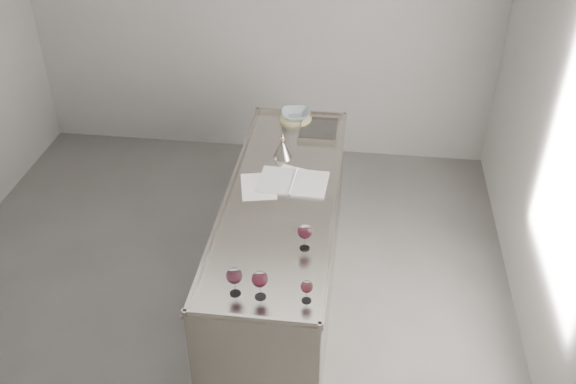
# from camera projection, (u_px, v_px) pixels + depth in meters

# --- Properties ---
(room_shell) EXTENTS (4.54, 5.04, 2.84)m
(room_shell) POSITION_uv_depth(u_px,v_px,m) (194.00, 155.00, 3.94)
(room_shell) COLOR #54514E
(room_shell) RESTS_ON ground
(counter) EXTENTS (0.77, 2.42, 0.97)m
(counter) POSITION_uv_depth(u_px,v_px,m) (282.00, 247.00, 4.66)
(counter) COLOR gray
(counter) RESTS_ON ground
(wine_glass_left) EXTENTS (0.09, 0.09, 0.18)m
(wine_glass_left) POSITION_uv_depth(u_px,v_px,m) (234.00, 276.00, 3.52)
(wine_glass_left) COLOR white
(wine_glass_left) RESTS_ON counter
(wine_glass_middle) EXTENTS (0.09, 0.09, 0.18)m
(wine_glass_middle) POSITION_uv_depth(u_px,v_px,m) (260.00, 280.00, 3.50)
(wine_glass_middle) COLOR white
(wine_glass_middle) RESTS_ON counter
(wine_glass_right) EXTENTS (0.09, 0.09, 0.18)m
(wine_glass_right) POSITION_uv_depth(u_px,v_px,m) (305.00, 232.00, 3.85)
(wine_glass_right) COLOR white
(wine_glass_right) RESTS_ON counter
(wine_glass_small) EXTENTS (0.07, 0.07, 0.14)m
(wine_glass_small) POSITION_uv_depth(u_px,v_px,m) (307.00, 287.00, 3.49)
(wine_glass_small) COLOR white
(wine_glass_small) RESTS_ON counter
(notebook) EXTENTS (0.50, 0.36, 0.02)m
(notebook) POSITION_uv_depth(u_px,v_px,m) (293.00, 182.00, 4.51)
(notebook) COLOR silver
(notebook) RESTS_ON counter
(loose_paper_top) EXTENTS (0.25, 0.31, 0.00)m
(loose_paper_top) POSITION_uv_depth(u_px,v_px,m) (288.00, 176.00, 4.58)
(loose_paper_top) COLOR white
(loose_paper_top) RESTS_ON counter
(loose_paper_under) EXTENTS (0.31, 0.38, 0.00)m
(loose_paper_under) POSITION_uv_depth(u_px,v_px,m) (258.00, 186.00, 4.47)
(loose_paper_under) COLOR white
(loose_paper_under) RESTS_ON counter
(trivet) EXTENTS (0.28, 0.28, 0.02)m
(trivet) POSITION_uv_depth(u_px,v_px,m) (296.00, 119.00, 5.27)
(trivet) COLOR #C7C081
(trivet) RESTS_ON counter
(ceramic_bowl) EXTENTS (0.27, 0.27, 0.06)m
(ceramic_bowl) POSITION_uv_depth(u_px,v_px,m) (296.00, 115.00, 5.25)
(ceramic_bowl) COLOR #899B9F
(ceramic_bowl) RESTS_ON trivet
(wine_funnel) EXTENTS (0.14, 0.14, 0.21)m
(wine_funnel) POSITION_uv_depth(u_px,v_px,m) (282.00, 150.00, 4.76)
(wine_funnel) COLOR gray
(wine_funnel) RESTS_ON counter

